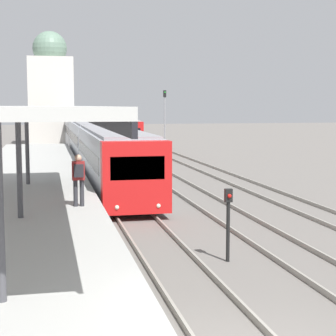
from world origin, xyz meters
name	(u,v)px	position (x,y,z in m)	size (l,w,h in m)	color
platform_canopy	(19,111)	(-3.94, 8.10, 4.09)	(4.00, 17.73, 3.20)	beige
person_on_platform	(78,176)	(-2.23, 9.58, 2.01)	(0.40, 0.40, 1.66)	#2D2D33
train_near	(84,135)	(0.00, 40.91, 1.70)	(2.58, 58.53, 3.06)	red
train_far	(98,125)	(3.55, 66.44, 1.67)	(2.54, 56.38, 3.00)	red
signal_post_near	(228,217)	(1.56, 5.93, 1.23)	(0.20, 0.21, 2.01)	black
signal_mast_far	(165,112)	(8.68, 48.05, 3.58)	(0.28, 0.29, 5.78)	gray
distant_domed_building	(51,92)	(-2.65, 53.21, 5.68)	(4.66, 4.66, 12.04)	silver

